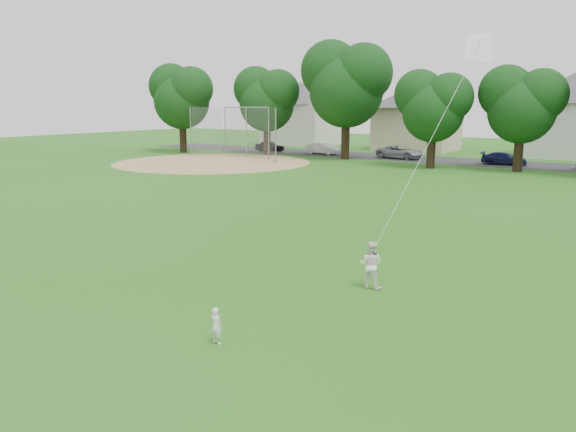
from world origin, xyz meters
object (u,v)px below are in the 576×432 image
Objects in this scene: toddler at (216,326)px; baseball_backstop at (242,133)px; kite at (426,148)px; older_boy at (371,265)px.

toddler is 0.08× the size of baseball_backstop.
toddler is at bearing -104.62° from kite.
baseball_backstop is (-29.03, 26.97, -1.55)m from kite.
older_boy reaches higher than toddler.
kite is at bearing -119.94° from older_boy.
older_boy is at bearing -99.53° from toddler.
baseball_backstop is at bearing 137.11° from kite.
kite reaches higher than toddler.
kite is (1.94, 7.42, 3.60)m from toddler.
older_boy is 40.42m from baseball_backstop.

